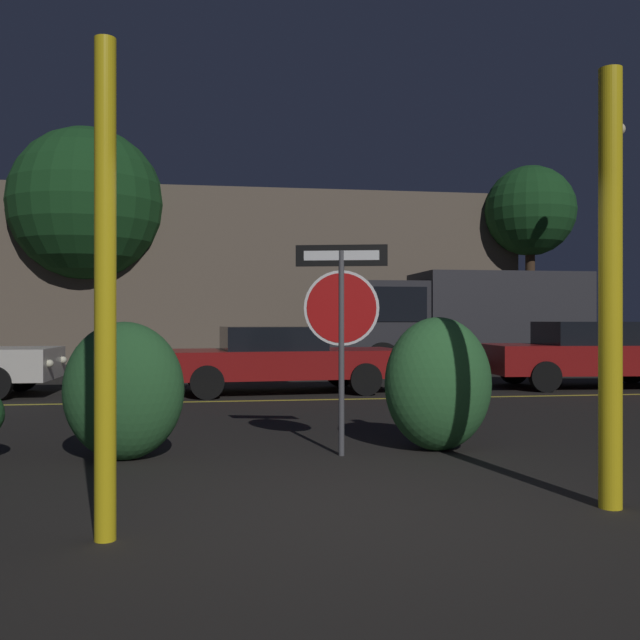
# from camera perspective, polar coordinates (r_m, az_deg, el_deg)

# --- Properties ---
(ground_plane) EXTENTS (260.00, 260.00, 0.00)m
(ground_plane) POSITION_cam_1_polar(r_m,az_deg,el_deg) (5.33, 3.84, -15.13)
(ground_plane) COLOR black
(road_center_stripe) EXTENTS (33.99, 0.12, 0.01)m
(road_center_stripe) POSITION_cam_1_polar(r_m,az_deg,el_deg) (12.43, -3.43, -6.43)
(road_center_stripe) COLOR gold
(road_center_stripe) RESTS_ON ground_plane
(stop_sign) EXTENTS (0.92, 0.25, 2.17)m
(stop_sign) POSITION_cam_1_polar(r_m,az_deg,el_deg) (7.31, 1.73, 1.09)
(stop_sign) COLOR #4C4C51
(stop_sign) RESTS_ON ground_plane
(yellow_pole_left) EXTENTS (0.14, 0.14, 3.17)m
(yellow_pole_left) POSITION_cam_1_polar(r_m,az_deg,el_deg) (4.70, -16.80, 2.37)
(yellow_pole_left) COLOR yellow
(yellow_pole_left) RESTS_ON ground_plane
(yellow_pole_right) EXTENTS (0.17, 0.17, 3.25)m
(yellow_pole_right) POSITION_cam_1_polar(r_m,az_deg,el_deg) (5.69, 22.21, 2.37)
(yellow_pole_right) COLOR yellow
(yellow_pole_right) RESTS_ON ground_plane
(hedge_bush_1) EXTENTS (1.18, 0.78, 1.38)m
(hedge_bush_1) POSITION_cam_1_polar(r_m,az_deg,el_deg) (7.38, -15.41, -5.48)
(hedge_bush_1) COLOR #285B2D
(hedge_bush_1) RESTS_ON ground_plane
(hedge_bush_2) EXTENTS (1.16, 0.85, 1.42)m
(hedge_bush_2) POSITION_cam_1_polar(r_m,az_deg,el_deg) (7.73, 9.43, -5.05)
(hedge_bush_2) COLOR #2D6633
(hedge_bush_2) RESTS_ON ground_plane
(passing_car_2) EXTENTS (4.89, 2.28, 1.27)m
(passing_car_2) POSITION_cam_1_polar(r_m,az_deg,el_deg) (13.74, -3.37, -3.09)
(passing_car_2) COLOR maroon
(passing_car_2) RESTS_ON ground_plane
(passing_car_3) EXTENTS (4.48, 2.29, 1.36)m
(passing_car_3) POSITION_cam_1_polar(r_m,az_deg,el_deg) (15.79, 20.77, -2.56)
(passing_car_3) COLOR maroon
(passing_car_3) RESTS_ON ground_plane
(delivery_truck) EXTENTS (7.15, 2.61, 2.67)m
(delivery_truck) POSITION_cam_1_polar(r_m,az_deg,el_deg) (19.49, 9.99, 0.31)
(delivery_truck) COLOR #2D2D33
(delivery_truck) RESTS_ON ground_plane
(street_lamp) EXTENTS (0.37, 0.37, 6.85)m
(street_lamp) POSITION_cam_1_polar(r_m,az_deg,el_deg) (21.50, 22.78, 7.03)
(street_lamp) COLOR #4C4C51
(street_lamp) RESTS_ON ground_plane
(tree_0) EXTENTS (4.87, 4.87, 7.52)m
(tree_0) POSITION_cam_1_polar(r_m,az_deg,el_deg) (24.18, -18.17, 8.75)
(tree_0) COLOR #422D1E
(tree_0) RESTS_ON ground_plane
(tree_1) EXTENTS (3.05, 3.05, 6.64)m
(tree_1) POSITION_cam_1_polar(r_m,az_deg,el_deg) (25.51, 16.46, 8.28)
(tree_1) COLOR #422D1E
(tree_1) RESTS_ON ground_plane
(building_backdrop) EXTENTS (24.15, 3.42, 5.75)m
(building_backdrop) POSITION_cam_1_polar(r_m,az_deg,el_deg) (25.11, -12.27, 3.37)
(building_backdrop) COLOR #6B5B4C
(building_backdrop) RESTS_ON ground_plane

